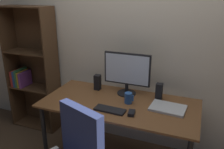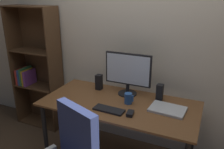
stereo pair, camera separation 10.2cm
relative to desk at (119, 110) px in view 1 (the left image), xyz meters
The scene contains 10 objects.
back_wall 0.84m from the desk, 90.00° to the left, with size 6.40×0.10×2.60m, color beige.
desk is the anchor object (origin of this frame).
monitor 0.41m from the desk, 88.84° to the left, with size 0.49×0.20×0.45m.
keyboard 0.21m from the desk, 97.55° to the right, with size 0.29×0.11×0.02m, color black.
mouse 0.28m from the desk, 45.23° to the right, with size 0.06×0.10×0.03m, color black.
coffee_mug 0.16m from the desk, 15.88° to the left, with size 0.09×0.07×0.11m.
laptop 0.48m from the desk, ahead, with size 0.32×0.23×0.02m, color #B7BABC.
speaker_left 0.44m from the desk, 147.02° to the left, with size 0.06×0.07×0.17m, color black.
speaker_right 0.44m from the desk, 32.28° to the left, with size 0.06×0.07×0.17m, color black.
bookshelf 1.41m from the desk, 164.97° to the left, with size 0.66×0.28×1.62m.
Camera 1 is at (0.69, -1.95, 1.78)m, focal length 37.29 mm.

